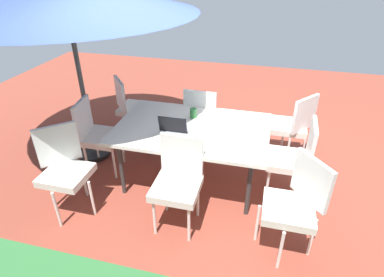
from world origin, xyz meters
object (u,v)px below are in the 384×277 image
chair_west (294,156)px  chair_north (178,180)px  laptop (175,127)px  chair_southeast (132,106)px  dining_table (192,131)px  chair_southwest (293,124)px  chair_east (97,133)px  chair_south (202,116)px  chair_northwest (295,202)px  cup (193,113)px  chair_northeast (64,167)px

chair_west → chair_north: bearing=-55.9°
laptop → chair_southeast: bearing=-45.5°
dining_table → chair_southwest: chair_southwest is taller
chair_southeast → chair_east: bearing=134.3°
chair_southeast → chair_south: bearing=-134.1°
chair_east → chair_northwest: bearing=-115.1°
chair_south → chair_west: size_ratio=1.00×
chair_southeast → laptop: (-0.96, 0.95, 0.26)m
dining_table → laptop: (0.17, 0.14, 0.10)m
chair_southeast → chair_southwest: (-2.31, 0.01, 0.00)m
dining_table → cup: (0.05, -0.25, 0.11)m
dining_table → chair_southeast: 1.40m
chair_southwest → chair_west: size_ratio=1.00×
dining_table → laptop: bearing=39.3°
chair_northeast → chair_north: bearing=-39.4°
chair_southwest → chair_west: same height
dining_table → chair_northeast: (1.19, 0.81, -0.16)m
dining_table → chair_northwest: (-1.16, 0.78, -0.16)m
chair_southwest → chair_northeast: size_ratio=1.00×
chair_southwest → chair_east: (2.40, 0.85, 0.00)m
chair_northwest → chair_northeast: bearing=-127.8°
chair_south → chair_north: (-0.07, 1.44, 0.00)m
chair_southeast → chair_northeast: (0.06, 1.62, 0.00)m
chair_east → cup: bearing=-83.8°
chair_southeast → chair_north: same height
dining_table → chair_north: (-0.04, 0.72, -0.16)m
chair_northwest → cup: size_ratio=8.32×
chair_northwest → dining_table: bearing=-162.4°
chair_southwest → cup: bearing=-27.1°
dining_table → chair_west: 1.19m
dining_table → chair_southwest: (-1.18, -0.80, -0.16)m
chair_south → chair_east: 1.42m
chair_south → chair_southeast: size_ratio=1.00×
dining_table → chair_northwest: chair_northwest is taller
dining_table → chair_south: chair_south is taller
chair_northeast → chair_north: (-1.23, -0.09, 0.00)m
chair_east → chair_south: bearing=-65.0°
cup → chair_south: bearing=-91.1°
dining_table → chair_west: bearing=-180.0°
dining_table → chair_southeast: bearing=-35.6°
chair_southwest → chair_southeast: bearing=-51.6°
chair_west → laptop: size_ratio=3.02×
laptop → chair_north: bearing=108.5°
chair_east → cup: 1.25m
chair_northwest → cup: 1.61m
chair_north → chair_west: bearing=33.1°
cup → chair_east: bearing=14.6°
chair_northwest → chair_south: bearing=-180.0°
chair_northeast → chair_north: same height
chair_west → chair_southwest: bearing=-178.1°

